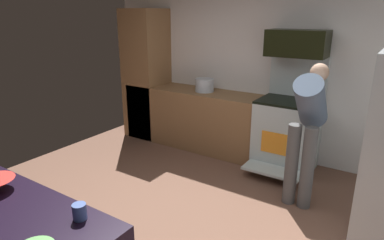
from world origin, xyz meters
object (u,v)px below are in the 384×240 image
object	(u,v)px
oven_range	(287,132)
microwave	(297,43)
stock_pot	(205,85)
person_cook	(307,124)
mug_coffee	(80,212)

from	to	relation	value
oven_range	microwave	xyz separation A→B (m)	(-0.00, 0.09, 1.16)
microwave	stock_pot	world-z (taller)	microwave
person_cook	stock_pot	size ratio (longest dim) A/B	5.40
oven_range	mug_coffee	size ratio (longest dim) A/B	15.84
microwave	person_cook	world-z (taller)	microwave
person_cook	oven_range	bearing A→B (deg)	120.61
person_cook	microwave	bearing A→B (deg)	117.64
oven_range	person_cook	size ratio (longest dim) A/B	0.99
oven_range	person_cook	xyz separation A→B (m)	(0.42, -0.71, 0.40)
oven_range	person_cook	distance (m)	0.92
stock_pot	microwave	bearing A→B (deg)	3.51
microwave	mug_coffee	distance (m)	3.36
oven_range	mug_coffee	xyz separation A→B (m)	(-0.19, -3.19, 0.44)
microwave	person_cook	xyz separation A→B (m)	(0.42, -0.81, -0.76)
stock_pot	oven_range	bearing A→B (deg)	-0.56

